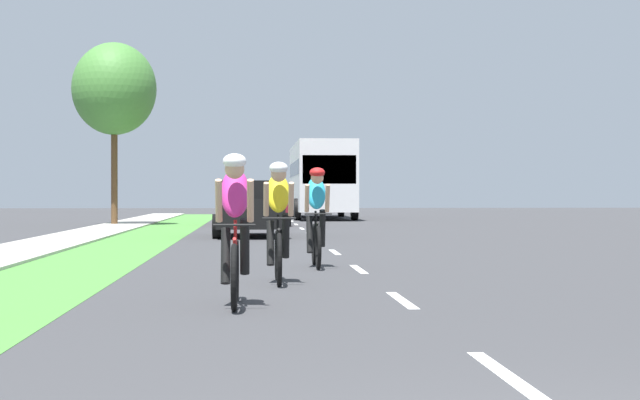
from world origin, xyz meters
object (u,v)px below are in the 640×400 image
at_px(sedan_black, 251,208).
at_px(pickup_maroon, 260,203).
at_px(cyclist_trailing, 278,221).
at_px(street_tree_far, 114,89).
at_px(cyclist_distant, 316,216).
at_px(cyclist_lead, 235,228).
at_px(bus_white, 320,176).

relative_size(sedan_black, pickup_maroon, 0.84).
distance_m(cyclist_trailing, street_tree_far, 26.13).
bearing_deg(pickup_maroon, sedan_black, -91.71).
distance_m(cyclist_distant, pickup_maroon, 22.29).
bearing_deg(cyclist_distant, cyclist_trailing, -103.26).
bearing_deg(street_tree_far, cyclist_distant, -74.70).
height_order(cyclist_lead, cyclist_distant, same).
bearing_deg(bus_white, pickup_maroon, -105.87).
xyz_separation_m(cyclist_distant, street_tree_far, (-6.11, 22.35, 4.21)).
bearing_deg(sedan_black, cyclist_distant, -84.95).
distance_m(bus_white, street_tree_far, 13.55).
distance_m(cyclist_distant, bus_white, 32.71).
bearing_deg(cyclist_trailing, pickup_maroon, 90.18).
relative_size(cyclist_lead, cyclist_trailing, 1.00).
relative_size(cyclist_trailing, street_tree_far, 0.25).
relative_size(cyclist_trailing, pickup_maroon, 0.34).
xyz_separation_m(cyclist_lead, cyclist_distant, (1.19, 5.61, 0.00)).
bearing_deg(cyclist_distant, street_tree_far, 105.30).
bearing_deg(cyclist_lead, cyclist_distant, 78.05).
height_order(cyclist_trailing, street_tree_far, street_tree_far).
relative_size(cyclist_trailing, bus_white, 0.15).
bearing_deg(pickup_maroon, street_tree_far, 179.21).
height_order(cyclist_lead, bus_white, bus_white).
distance_m(pickup_maroon, bus_white, 10.82).
distance_m(cyclist_distant, street_tree_far, 23.55).
xyz_separation_m(sedan_black, street_tree_far, (-5.05, 10.34, 4.25)).
xyz_separation_m(pickup_maroon, street_tree_far, (-5.36, 0.07, 4.19)).
relative_size(cyclist_lead, street_tree_far, 0.25).
bearing_deg(sedan_black, cyclist_trailing, -88.51).
height_order(cyclist_distant, bus_white, bus_white).
bearing_deg(sedan_black, pickup_maroon, 88.29).
relative_size(cyclist_distant, bus_white, 0.15).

